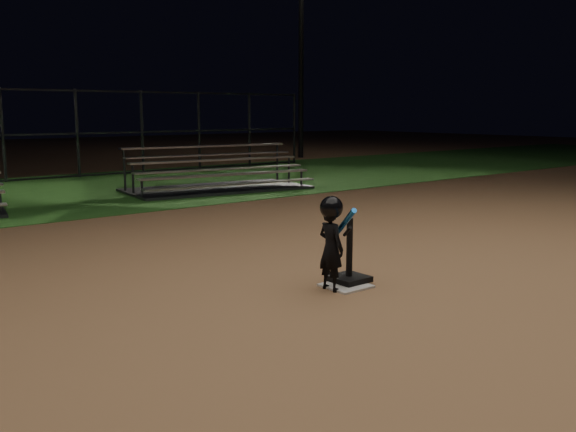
# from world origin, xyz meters

# --- Properties ---
(ground) EXTENTS (80.00, 80.00, 0.00)m
(ground) POSITION_xyz_m (0.00, 0.00, 0.00)
(ground) COLOR #946843
(ground) RESTS_ON ground
(grass_strip) EXTENTS (60.00, 8.00, 0.01)m
(grass_strip) POSITION_xyz_m (0.00, 10.00, 0.01)
(grass_strip) COLOR #22511A
(grass_strip) RESTS_ON ground
(home_plate) EXTENTS (0.45, 0.45, 0.02)m
(home_plate) POSITION_xyz_m (0.00, 0.00, 0.01)
(home_plate) COLOR beige
(home_plate) RESTS_ON ground
(batting_tee) EXTENTS (0.38, 0.38, 0.71)m
(batting_tee) POSITION_xyz_m (0.13, 0.08, 0.15)
(batting_tee) COLOR black
(batting_tee) RESTS_ON home_plate
(child_batter) EXTENTS (0.38, 0.56, 1.01)m
(child_batter) POSITION_xyz_m (-0.21, 0.01, 0.54)
(child_batter) COLOR black
(child_batter) RESTS_ON ground
(bleacher_right) EXTENTS (4.51, 2.60, 1.05)m
(bleacher_right) POSITION_xyz_m (3.47, 8.00, 0.22)
(bleacher_right) COLOR #B2B1B6
(bleacher_right) RESTS_ON ground
(backstop_fence) EXTENTS (20.08, 0.08, 2.50)m
(backstop_fence) POSITION_xyz_m (0.00, 13.00, 1.25)
(backstop_fence) COLOR #38383D
(backstop_fence) RESTS_ON ground
(light_pole_right) EXTENTS (0.90, 0.53, 8.30)m
(light_pole_right) POSITION_xyz_m (12.00, 14.94, 4.95)
(light_pole_right) COLOR #2D2D30
(light_pole_right) RESTS_ON ground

